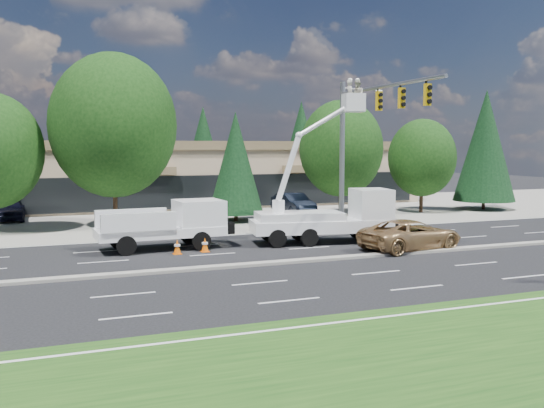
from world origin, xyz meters
name	(u,v)px	position (x,y,z in m)	size (l,w,h in m)	color
ground	(234,267)	(0.00, 0.00, 0.00)	(140.00, 140.00, 0.00)	black
concrete_apron	(149,216)	(0.00, 20.00, 0.01)	(140.00, 22.00, 0.01)	gray
grass_verge	(412,375)	(0.00, -13.00, 0.01)	(140.00, 10.00, 0.01)	#174112
road_median	(234,266)	(0.00, 0.00, 0.06)	(120.00, 0.55, 0.12)	gray
strip_mall	(129,172)	(0.00, 29.97, 2.83)	(50.40, 15.40, 5.50)	tan
tree_front_d	(113,125)	(-3.00, 15.00, 6.37)	(7.85, 7.85, 10.89)	#332114
tree_front_e	(236,163)	(5.00, 15.00, 3.97)	(3.75, 3.75, 7.40)	#332114
tree_front_f	(341,148)	(13.00, 15.00, 4.92)	(6.06, 6.06, 8.41)	#332114
tree_front_g	(422,158)	(20.00, 15.00, 4.20)	(5.17, 5.17, 7.17)	#332114
tree_front_h	(485,146)	(26.00, 15.00, 5.13)	(4.86, 4.86, 9.57)	#332114
tree_back_b	(71,133)	(-4.00, 42.00, 6.46)	(6.11, 6.11, 12.04)	#332114
tree_back_c	(203,146)	(10.00, 42.00, 5.09)	(4.81, 4.81, 9.48)	#332114
tree_back_d	(301,142)	(22.00, 42.00, 5.58)	(5.27, 5.27, 10.39)	#332114
signal_mast	(360,129)	(10.03, 7.04, 6.06)	(2.76, 10.16, 9.00)	gray
utility_pickup	(170,229)	(-1.54, 5.54, 0.98)	(6.30, 2.66, 2.38)	white
bucket_truck	(333,208)	(6.90, 4.36, 1.82)	(7.65, 3.43, 8.62)	white
traffic_cone_b	(177,247)	(-1.53, 3.92, 0.34)	(0.40, 0.40, 0.70)	#EF6007
traffic_cone_c	(205,245)	(-0.15, 4.04, 0.34)	(0.40, 0.40, 0.70)	#EF6007
traffic_cone_d	(375,237)	(8.81, 3.23, 0.34)	(0.40, 0.40, 0.70)	#EF6007
minivan	(411,235)	(9.47, 0.96, 0.75)	(2.48, 5.38, 1.49)	tan
parked_car_west	(10,209)	(-9.33, 21.00, 0.79)	(1.87, 4.65, 1.58)	black
parked_car_east	(293,204)	(10.29, 17.34, 0.80)	(1.70, 4.87, 1.61)	black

